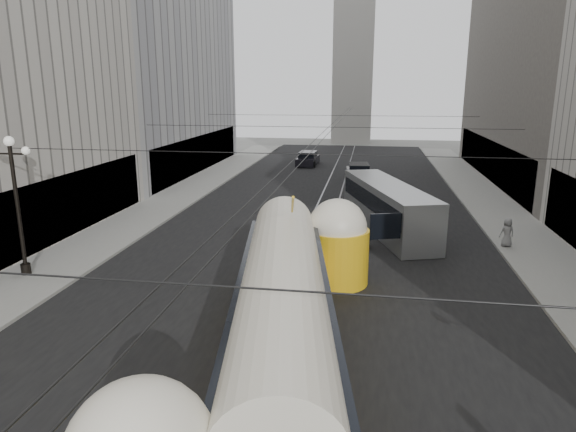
% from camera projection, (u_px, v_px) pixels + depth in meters
% --- Properties ---
extents(road, '(20.00, 85.00, 0.02)m').
position_uv_depth(road, '(324.00, 213.00, 35.85)').
color(road, black).
rests_on(road, ground).
extents(sidewalk_left, '(4.00, 72.00, 0.15)m').
position_uv_depth(sidewalk_left, '(179.00, 196.00, 41.01)').
color(sidewalk_left, gray).
rests_on(sidewalk_left, ground).
extents(sidewalk_right, '(4.00, 72.00, 0.15)m').
position_uv_depth(sidewalk_right, '(493.00, 207.00, 37.35)').
color(sidewalk_right, gray).
rests_on(sidewalk_right, ground).
extents(rail_left, '(0.12, 85.00, 0.04)m').
position_uv_depth(rail_left, '(314.00, 213.00, 35.96)').
color(rail_left, gray).
rests_on(rail_left, ground).
extents(rail_right, '(0.12, 85.00, 0.04)m').
position_uv_depth(rail_right, '(335.00, 214.00, 35.73)').
color(rail_right, gray).
rests_on(rail_right, ground).
extents(building_left_far, '(12.60, 28.60, 28.60)m').
position_uv_depth(building_left_far, '(137.00, 26.00, 50.21)').
color(building_left_far, '#999999').
rests_on(building_left_far, ground).
extents(distant_tower, '(6.00, 6.00, 31.36)m').
position_uv_depth(distant_tower, '(354.00, 43.00, 77.64)').
color(distant_tower, '#B2AFA8').
rests_on(distant_tower, ground).
extents(lamppost_left_mid, '(1.86, 0.44, 6.37)m').
position_uv_depth(lamppost_left_mid, '(17.00, 198.00, 22.97)').
color(lamppost_left_mid, black).
rests_on(lamppost_left_mid, sidewalk_left).
extents(catenary, '(25.00, 72.00, 0.23)m').
position_uv_depth(catenary, '(326.00, 130.00, 33.42)').
color(catenary, black).
rests_on(catenary, ground).
extents(streetcar, '(5.20, 17.70, 3.92)m').
position_uv_depth(streetcar, '(283.00, 310.00, 15.80)').
color(streetcar, gold).
rests_on(streetcar, ground).
extents(city_bus, '(5.70, 11.77, 2.89)m').
position_uv_depth(city_bus, '(387.00, 205.00, 31.21)').
color(city_bus, '#989C9D').
rests_on(city_bus, ground).
extents(sedan_white_far, '(2.50, 5.20, 1.59)m').
position_uv_depth(sedan_white_far, '(358.00, 173.00, 48.12)').
color(sedan_white_far, silver).
rests_on(sedan_white_far, ground).
extents(sedan_dark_far, '(2.24, 4.95, 1.53)m').
position_uv_depth(sedan_dark_far, '(308.00, 159.00, 57.53)').
color(sedan_dark_far, black).
rests_on(sedan_dark_far, ground).
extents(pedestrian_sidewalk_right, '(0.86, 0.64, 1.58)m').
position_uv_depth(pedestrian_sidewalk_right, '(507.00, 232.00, 27.78)').
color(pedestrian_sidewalk_right, slate).
rests_on(pedestrian_sidewalk_right, sidewalk_right).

